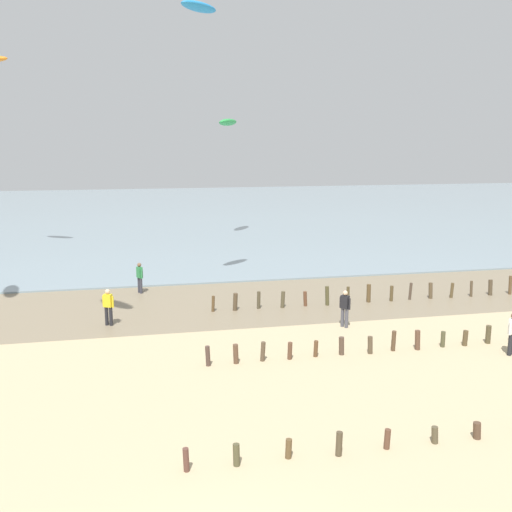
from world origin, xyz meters
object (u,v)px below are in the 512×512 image
person_nearest_camera (140,277)px  kite_aloft_4 (199,7)px  person_left_flank (512,332)px  kite_aloft_3 (228,122)px  person_by_waterline (345,308)px  person_mid_beach (108,306)px

person_nearest_camera → kite_aloft_4: size_ratio=0.67×
person_left_flank → kite_aloft_3: bearing=102.5°
person_by_waterline → kite_aloft_4: kite_aloft_4 is taller
person_nearest_camera → person_by_waterline: size_ratio=1.00×
person_left_flank → person_by_waterline: bearing=138.7°
person_nearest_camera → person_mid_beach: bearing=-104.5°
person_nearest_camera → kite_aloft_4: kite_aloft_4 is taller
kite_aloft_4 → person_by_waterline: bearing=-95.1°
person_nearest_camera → kite_aloft_3: bearing=65.9°
person_nearest_camera → kite_aloft_4: bearing=-15.3°
person_by_waterline → person_left_flank: (5.24, -4.60, 0.00)m
person_left_flank → person_nearest_camera: bearing=138.6°
kite_aloft_3 → person_nearest_camera: bearing=5.0°
person_mid_beach → kite_aloft_3: size_ratio=0.53×
person_by_waterline → kite_aloft_4: size_ratio=0.67×
kite_aloft_3 → kite_aloft_4: kite_aloft_4 is taller
kite_aloft_3 → kite_aloft_4: size_ratio=1.26×
person_mid_beach → person_by_waterline: 10.74m
person_left_flank → kite_aloft_4: 21.14m
person_nearest_camera → kite_aloft_3: (7.68, 17.15, 8.90)m
person_left_flank → kite_aloft_3: (-6.58, 29.71, 8.90)m
person_mid_beach → kite_aloft_4: (4.89, 4.63, 13.97)m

